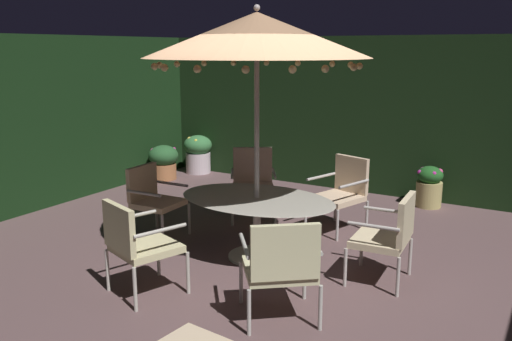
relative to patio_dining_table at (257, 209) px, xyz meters
The scene contains 14 objects.
ground_plane 0.68m from the patio_dining_table, 29.89° to the right, with size 8.64×7.70×0.02m, color brown.
hedge_backdrop_rear 3.61m from the patio_dining_table, 85.28° to the left, with size 8.64×0.30×2.56m, color black.
hedge_backdrop_left 3.94m from the patio_dining_table, behind, with size 0.30×7.70×2.56m, color black.
patio_dining_table is the anchor object (origin of this frame).
patio_umbrella 1.92m from the patio_dining_table, 56.69° to the left, with size 2.44×2.44×2.81m.
patio_chair_north 1.51m from the patio_dining_table, behind, with size 0.59×0.60×0.91m.
patio_chair_northeast 1.51m from the patio_dining_table, 109.28° to the right, with size 0.76×0.77×0.95m.
patio_chair_east 1.52m from the patio_dining_table, 51.65° to the right, with size 0.89×0.88×0.96m.
patio_chair_southeast 1.51m from the patio_dining_table, ahead, with size 0.60×0.65×0.93m.
patio_chair_south 1.52m from the patio_dining_table, 72.23° to the left, with size 0.73×0.78×0.96m.
patio_chair_southwest 1.52m from the patio_dining_table, 122.36° to the left, with size 0.83×0.82×0.98m.
potted_plant_back_left 4.17m from the patio_dining_table, 144.60° to the left, with size 0.54×0.54×0.63m.
potted_plant_left_near 4.48m from the patio_dining_table, 135.02° to the left, with size 0.54×0.54×0.73m.
potted_plant_back_right 3.33m from the patio_dining_table, 68.36° to the left, with size 0.39×0.39×0.63m.
Camera 1 is at (2.66, -4.88, 2.37)m, focal length 37.76 mm.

